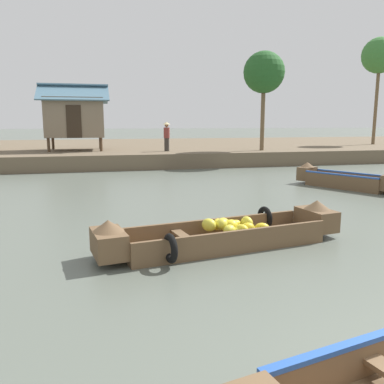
% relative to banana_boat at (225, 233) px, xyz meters
% --- Properties ---
extents(ground_plane, '(300.00, 300.00, 0.00)m').
position_rel_banana_boat_xyz_m(ground_plane, '(0.45, 4.73, -0.27)').
color(ground_plane, '#596056').
extents(riverbank_strip, '(160.00, 20.00, 0.81)m').
position_rel_banana_boat_xyz_m(riverbank_strip, '(0.45, 23.10, 0.13)').
color(riverbank_strip, brown).
rests_on(riverbank_strip, ground).
extents(banana_boat, '(5.18, 2.19, 0.77)m').
position_rel_banana_boat_xyz_m(banana_boat, '(0.00, 0.00, 0.00)').
color(banana_boat, brown).
rests_on(banana_boat, ground).
extents(fishing_skiff_distant, '(2.46, 3.77, 0.86)m').
position_rel_banana_boat_xyz_m(fishing_skiff_distant, '(6.70, 5.73, 0.05)').
color(fishing_skiff_distant, brown).
rests_on(fishing_skiff_distant, ground).
extents(stilt_house_right, '(3.95, 3.38, 3.84)m').
position_rel_banana_boat_xyz_m(stilt_house_right, '(-3.51, 17.42, 2.52)').
color(stilt_house_right, '#4C3826').
rests_on(stilt_house_right, riverbank_strip).
extents(palm_tree_near, '(2.58, 2.58, 7.76)m').
position_rel_banana_boat_xyz_m(palm_tree_near, '(18.07, 18.82, 6.93)').
color(palm_tree_near, brown).
rests_on(palm_tree_near, riverbank_strip).
extents(palm_tree_mid, '(2.38, 2.38, 5.67)m').
position_rel_banana_boat_xyz_m(palm_tree_mid, '(7.22, 14.75, 4.98)').
color(palm_tree_mid, brown).
rests_on(palm_tree_mid, riverbank_strip).
extents(vendor_person, '(0.44, 0.44, 1.66)m').
position_rel_banana_boat_xyz_m(vendor_person, '(1.60, 15.35, 1.46)').
color(vendor_person, '#332D28').
rests_on(vendor_person, riverbank_strip).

